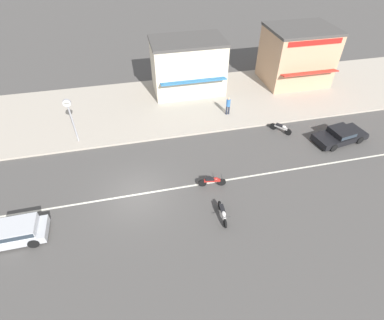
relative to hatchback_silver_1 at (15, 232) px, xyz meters
name	(u,v)px	position (x,y,z in m)	size (l,w,h in m)	color
ground_plane	(138,194)	(6.78, 1.84, -0.59)	(160.00, 160.00, 0.00)	#4C4947
lane_centre_stripe	(138,194)	(6.78, 1.84, -0.58)	(50.40, 0.14, 0.01)	silver
kerb_strip	(128,109)	(6.78, 12.25, -0.51)	(68.00, 10.00, 0.15)	#ADA393
hatchback_silver_1	(15,232)	(0.00, 0.00, 0.00)	(3.62, 1.78, 1.10)	#B7BABF
sedan_black_2	(340,135)	(22.61, 4.11, -0.05)	(4.42, 2.39, 1.06)	black
motorcycle_0	(212,181)	(11.64, 1.56, -0.17)	(1.82, 0.57, 0.80)	black
motorcycle_1	(223,213)	(11.53, -1.10, -0.17)	(0.56, 1.88, 0.80)	black
motorcycle_2	(281,128)	(18.65, 6.15, -0.17)	(1.27, 1.47, 0.80)	black
street_clock	(70,112)	(2.78, 8.29, 2.21)	(0.58, 0.22, 3.65)	#9E9EA3
pedestrian_near_clock	(228,105)	(15.19, 9.43, 0.51)	(0.34, 0.34, 1.62)	#232838
shopfront_corner_warung	(188,66)	(12.78, 14.52, 1.99)	(6.63, 4.99, 4.84)	beige
shopfront_mid_block	(297,55)	(23.58, 14.16, 2.18)	(6.18, 5.66, 5.23)	tan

